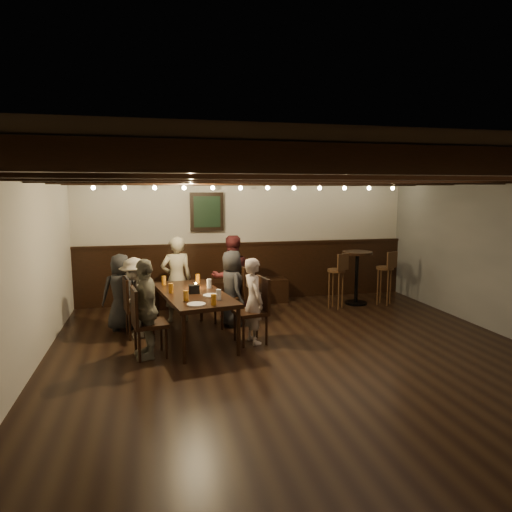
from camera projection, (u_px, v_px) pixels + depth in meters
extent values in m
plane|color=black|center=(305.00, 363.00, 5.73)|extent=(7.00, 7.00, 0.00)
plane|color=black|center=(308.00, 169.00, 5.39)|extent=(7.00, 7.00, 0.00)
plane|color=beige|center=(247.00, 239.00, 8.94)|extent=(6.50, 0.00, 6.50)
plane|color=beige|center=(16.00, 280.00, 4.84)|extent=(0.00, 7.00, 7.00)
cube|color=black|center=(248.00, 272.00, 8.99)|extent=(6.50, 0.08, 1.10)
cube|color=black|center=(209.00, 293.00, 8.61)|extent=(3.00, 0.45, 0.45)
cube|color=black|center=(207.00, 212.00, 8.58)|extent=(0.62, 0.12, 0.72)
cube|color=black|center=(207.00, 212.00, 8.52)|extent=(0.50, 0.02, 0.58)
cube|color=black|center=(477.00, 162.00, 2.61)|extent=(6.50, 0.10, 0.16)
cube|color=black|center=(379.00, 170.00, 3.73)|extent=(6.50, 0.10, 0.16)
cube|color=black|center=(326.00, 175.00, 4.84)|extent=(6.50, 0.10, 0.16)
cube|color=black|center=(293.00, 178.00, 5.96)|extent=(6.50, 0.10, 0.16)
cube|color=black|center=(270.00, 180.00, 7.08)|extent=(6.50, 0.10, 0.16)
cube|color=black|center=(254.00, 181.00, 8.20)|extent=(6.50, 0.10, 0.16)
sphere|color=#FFE099|center=(93.00, 188.00, 7.59)|extent=(0.07, 0.07, 0.07)
sphere|color=#FFE099|center=(177.00, 188.00, 7.89)|extent=(0.07, 0.07, 0.07)
sphere|color=#FFE099|center=(254.00, 188.00, 8.20)|extent=(0.07, 0.07, 0.07)
sphere|color=#FFE099|center=(326.00, 188.00, 8.50)|extent=(0.07, 0.07, 0.07)
sphere|color=#FFE099|center=(393.00, 188.00, 8.81)|extent=(0.07, 0.07, 0.07)
cube|color=black|center=(193.00, 294.00, 6.54)|extent=(1.14, 1.97, 0.06)
cylinder|color=black|center=(184.00, 339.00, 5.65)|extent=(0.06, 0.06, 0.64)
cylinder|color=black|center=(157.00, 306.00, 7.24)|extent=(0.06, 0.06, 0.64)
cylinder|color=black|center=(238.00, 332.00, 5.93)|extent=(0.06, 0.06, 0.64)
cylinder|color=black|center=(201.00, 302.00, 7.52)|extent=(0.06, 0.06, 0.64)
cube|color=black|center=(139.00, 309.00, 6.71)|extent=(0.47, 0.47, 0.05)
cube|color=black|center=(126.00, 293.00, 6.61)|extent=(0.11, 0.41, 0.45)
cube|color=black|center=(150.00, 324.00, 5.89)|extent=(0.49, 0.49, 0.05)
cube|color=black|center=(134.00, 306.00, 5.78)|extent=(0.11, 0.42, 0.46)
cube|color=black|center=(229.00, 298.00, 7.25)|extent=(0.50, 0.50, 0.05)
cube|color=black|center=(241.00, 281.00, 7.28)|extent=(0.12, 0.44, 0.48)
cube|color=black|center=(250.00, 312.00, 6.43)|extent=(0.49, 0.49, 0.05)
cube|color=black|center=(263.00, 293.00, 6.46)|extent=(0.11, 0.43, 0.47)
imported|color=#232426|center=(121.00, 292.00, 7.02)|extent=(0.64, 0.47, 1.19)
imported|color=gray|center=(177.00, 279.00, 7.49)|extent=(0.56, 0.42, 1.41)
imported|color=#501B1E|center=(231.00, 277.00, 7.70)|extent=(0.76, 0.64, 1.40)
imported|color=gray|center=(136.00, 298.00, 6.67)|extent=(0.56, 0.83, 1.18)
imported|color=gray|center=(146.00, 308.00, 5.84)|extent=(0.44, 0.80, 1.29)
imported|color=#242426|center=(232.00, 288.00, 7.24)|extent=(0.48, 0.65, 1.21)
imported|color=#BAA89E|center=(254.00, 301.00, 6.42)|extent=(0.36, 0.49, 1.21)
cylinder|color=#BF7219|center=(164.00, 280.00, 7.05)|extent=(0.07, 0.07, 0.14)
cylinder|color=#BF7219|center=(198.00, 279.00, 7.21)|extent=(0.07, 0.07, 0.14)
cylinder|color=#BF7219|center=(171.00, 288.00, 6.50)|extent=(0.07, 0.07, 0.14)
cylinder|color=silver|center=(209.00, 284.00, 6.82)|extent=(0.07, 0.07, 0.14)
cylinder|color=#BF7219|center=(186.00, 296.00, 6.03)|extent=(0.07, 0.07, 0.14)
cylinder|color=silver|center=(219.00, 295.00, 6.10)|extent=(0.07, 0.07, 0.14)
cylinder|color=#BF7219|center=(214.00, 300.00, 5.81)|extent=(0.07, 0.07, 0.14)
cylinder|color=white|center=(196.00, 304.00, 5.83)|extent=(0.24, 0.24, 0.01)
cylinder|color=white|center=(212.00, 295.00, 6.33)|extent=(0.24, 0.24, 0.01)
cube|color=black|center=(194.00, 289.00, 6.48)|extent=(0.15, 0.10, 0.12)
cylinder|color=beige|center=(196.00, 286.00, 6.85)|extent=(0.05, 0.05, 0.05)
cylinder|color=black|center=(356.00, 303.00, 8.71)|extent=(0.42, 0.42, 0.04)
cylinder|color=black|center=(356.00, 278.00, 8.64)|extent=(0.07, 0.07, 0.95)
cylinder|color=black|center=(357.00, 253.00, 8.57)|extent=(0.57, 0.57, 0.05)
cylinder|color=#3A2112|center=(336.00, 270.00, 8.30)|extent=(0.32, 0.32, 0.05)
cube|color=#3A2112|center=(343.00, 262.00, 8.16)|extent=(0.27, 0.15, 0.30)
cylinder|color=#3A2112|center=(385.00, 268.00, 8.58)|extent=(0.32, 0.32, 0.05)
cube|color=#3A2112|center=(392.00, 260.00, 8.43)|extent=(0.27, 0.15, 0.30)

